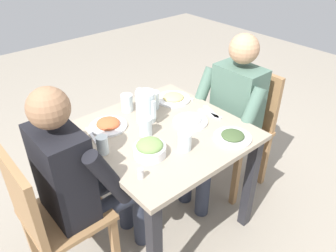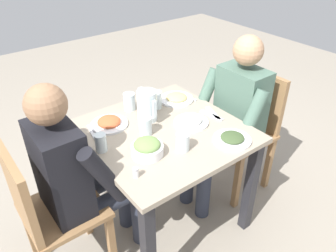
{
  "view_description": "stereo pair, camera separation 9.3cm",
  "coord_description": "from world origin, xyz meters",
  "px_view_note": "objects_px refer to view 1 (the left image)",
  "views": [
    {
      "loc": [
        1.24,
        -1.03,
        1.8
      ],
      "look_at": [
        0.02,
        0.02,
        0.76
      ],
      "focal_mm": 35.48,
      "sensor_mm": 36.0,
      "label": 1
    },
    {
      "loc": [
        1.3,
        -0.96,
        1.8
      ],
      "look_at": [
        0.02,
        0.02,
        0.76
      ],
      "focal_mm": 35.48,
      "sensor_mm": 36.0,
      "label": 2
    }
  ],
  "objects_px": {
    "dining_table": "(163,147)",
    "water_glass_near_left": "(127,103)",
    "diner_near": "(82,176)",
    "plate_yoghurt": "(190,120)",
    "water_glass_near_right": "(154,100)",
    "diner_far": "(227,115)",
    "water_glass_center": "(185,141)",
    "salad_bowl": "(150,149)",
    "plate_fries": "(173,98)",
    "water_glass_far_right": "(102,145)",
    "chair_near": "(50,216)",
    "water_glass_far_left": "(146,127)",
    "plate_dolmas": "(233,136)",
    "plate_rice_curry": "(108,124)",
    "salt_shaker": "(141,174)",
    "chair_far": "(244,123)",
    "water_pitcher": "(146,106)"
  },
  "relations": [
    {
      "from": "plate_dolmas",
      "to": "water_glass_far_right",
      "type": "relative_size",
      "value": 2.11
    },
    {
      "from": "chair_near",
      "to": "water_glass_center",
      "type": "height_order",
      "value": "chair_near"
    },
    {
      "from": "diner_near",
      "to": "water_glass_near_left",
      "type": "bearing_deg",
      "value": 120.66
    },
    {
      "from": "plate_yoghurt",
      "to": "water_glass_near_right",
      "type": "bearing_deg",
      "value": -169.49
    },
    {
      "from": "chair_far",
      "to": "water_glass_near_right",
      "type": "height_order",
      "value": "chair_far"
    },
    {
      "from": "diner_far",
      "to": "plate_dolmas",
      "type": "bearing_deg",
      "value": -46.26
    },
    {
      "from": "diner_near",
      "to": "water_glass_far_left",
      "type": "relative_size",
      "value": 10.88
    },
    {
      "from": "chair_near",
      "to": "chair_far",
      "type": "height_order",
      "value": "same"
    },
    {
      "from": "diner_far",
      "to": "water_glass_far_left",
      "type": "distance_m",
      "value": 0.64
    },
    {
      "from": "water_glass_near_left",
      "to": "water_glass_far_right",
      "type": "bearing_deg",
      "value": -51.19
    },
    {
      "from": "diner_near",
      "to": "salt_shaker",
      "type": "xyz_separation_m",
      "value": [
        0.28,
        0.17,
        0.1
      ]
    },
    {
      "from": "water_glass_near_right",
      "to": "water_glass_far_right",
      "type": "distance_m",
      "value": 0.54
    },
    {
      "from": "salad_bowl",
      "to": "plate_dolmas",
      "type": "distance_m",
      "value": 0.48
    },
    {
      "from": "dining_table",
      "to": "salad_bowl",
      "type": "bearing_deg",
      "value": -56.64
    },
    {
      "from": "plate_fries",
      "to": "chair_near",
      "type": "bearing_deg",
      "value": -78.4
    },
    {
      "from": "plate_yoghurt",
      "to": "water_glass_near_right",
      "type": "distance_m",
      "value": 0.29
    },
    {
      "from": "plate_dolmas",
      "to": "water_glass_center",
      "type": "distance_m",
      "value": 0.29
    },
    {
      "from": "diner_near",
      "to": "diner_far",
      "type": "height_order",
      "value": "same"
    },
    {
      "from": "diner_far",
      "to": "water_glass_center",
      "type": "height_order",
      "value": "diner_far"
    },
    {
      "from": "chair_far",
      "to": "water_glass_near_left",
      "type": "height_order",
      "value": "chair_far"
    },
    {
      "from": "chair_near",
      "to": "water_glass_far_left",
      "type": "relative_size",
      "value": 8.18
    },
    {
      "from": "plate_yoghurt",
      "to": "water_glass_center",
      "type": "xyz_separation_m",
      "value": [
        0.17,
        -0.21,
        0.03
      ]
    },
    {
      "from": "water_glass_far_left",
      "to": "water_glass_center",
      "type": "distance_m",
      "value": 0.25
    },
    {
      "from": "dining_table",
      "to": "water_glass_near_left",
      "type": "height_order",
      "value": "water_glass_near_left"
    },
    {
      "from": "plate_fries",
      "to": "water_glass_far_right",
      "type": "height_order",
      "value": "water_glass_far_right"
    },
    {
      "from": "dining_table",
      "to": "plate_fries",
      "type": "xyz_separation_m",
      "value": [
        -0.24,
        0.29,
        0.14
      ]
    },
    {
      "from": "salad_bowl",
      "to": "water_glass_far_left",
      "type": "xyz_separation_m",
      "value": [
        -0.16,
        0.1,
        0.01
      ]
    },
    {
      "from": "plate_fries",
      "to": "water_glass_near_right",
      "type": "xyz_separation_m",
      "value": [
        0.0,
        -0.17,
        0.04
      ]
    },
    {
      "from": "water_pitcher",
      "to": "water_glass_center",
      "type": "bearing_deg",
      "value": -4.03
    },
    {
      "from": "chair_far",
      "to": "water_glass_far_left",
      "type": "distance_m",
      "value": 0.88
    },
    {
      "from": "diner_near",
      "to": "plate_fries",
      "type": "distance_m",
      "value": 0.84
    },
    {
      "from": "diner_near",
      "to": "salt_shaker",
      "type": "bearing_deg",
      "value": 31.46
    },
    {
      "from": "dining_table",
      "to": "water_glass_near_right",
      "type": "relative_size",
      "value": 7.76
    },
    {
      "from": "salt_shaker",
      "to": "plate_yoghurt",
      "type": "bearing_deg",
      "value": 111.31
    },
    {
      "from": "water_glass_far_right",
      "to": "water_glass_center",
      "type": "relative_size",
      "value": 1.02
    },
    {
      "from": "chair_far",
      "to": "plate_dolmas",
      "type": "distance_m",
      "value": 0.6
    },
    {
      "from": "water_glass_near_right",
      "to": "water_glass_near_left",
      "type": "bearing_deg",
      "value": -119.57
    },
    {
      "from": "chair_far",
      "to": "water_glass_center",
      "type": "height_order",
      "value": "chair_far"
    },
    {
      "from": "diner_near",
      "to": "water_glass_near_left",
      "type": "height_order",
      "value": "diner_near"
    },
    {
      "from": "chair_far",
      "to": "water_pitcher",
      "type": "distance_m",
      "value": 0.82
    },
    {
      "from": "plate_yoghurt",
      "to": "water_pitcher",
      "type": "bearing_deg",
      "value": -137.16
    },
    {
      "from": "chair_near",
      "to": "diner_far",
      "type": "height_order",
      "value": "diner_far"
    },
    {
      "from": "chair_near",
      "to": "plate_rice_curry",
      "type": "xyz_separation_m",
      "value": [
        -0.2,
        0.5,
        0.24
      ]
    },
    {
      "from": "plate_yoghurt",
      "to": "plate_fries",
      "type": "bearing_deg",
      "value": 157.95
    },
    {
      "from": "chair_far",
      "to": "salad_bowl",
      "type": "xyz_separation_m",
      "value": [
        0.08,
        -0.93,
        0.27
      ]
    },
    {
      "from": "salad_bowl",
      "to": "water_glass_near_right",
      "type": "relative_size",
      "value": 1.49
    },
    {
      "from": "chair_far",
      "to": "water_glass_far_right",
      "type": "distance_m",
      "value": 1.14
    },
    {
      "from": "diner_far",
      "to": "plate_fries",
      "type": "bearing_deg",
      "value": -141.9
    },
    {
      "from": "water_glass_near_right",
      "to": "diner_far",
      "type": "bearing_deg",
      "value": 53.72
    },
    {
      "from": "diner_far",
      "to": "salt_shaker",
      "type": "distance_m",
      "value": 0.9
    }
  ]
}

